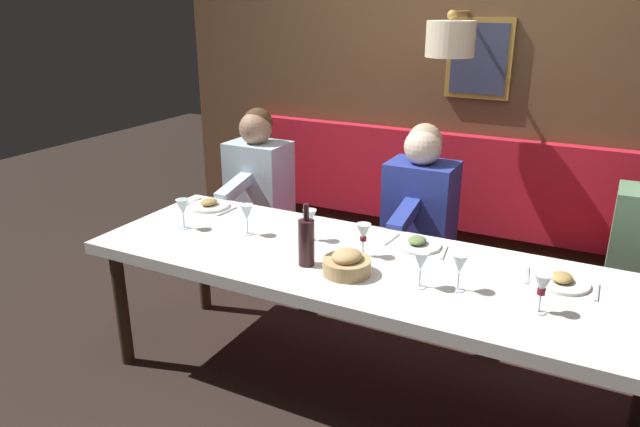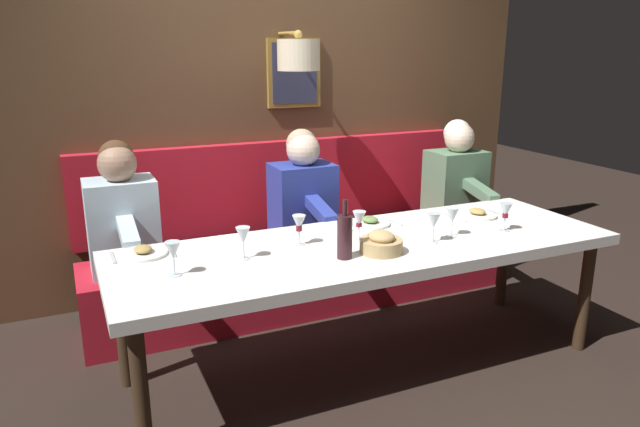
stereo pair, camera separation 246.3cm
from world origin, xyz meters
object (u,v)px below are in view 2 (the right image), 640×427
object	(u,v)px
wine_glass_1	(243,236)
wine_glass_3	(506,211)
diner_nearest	(456,177)
wine_glass_6	(173,252)
diner_near	(303,193)
wine_glass_4	(434,222)
diner_middle	(122,212)
wine_glass_5	(452,216)
wine_glass_2	(299,224)
bread_bowl	(381,243)
wine_bottle	(345,236)
wine_glass_0	(359,220)
dining_table	(368,253)

from	to	relation	value
wine_glass_1	wine_glass_3	xyz separation A→B (m)	(-0.17, -1.49, -0.00)
diner_nearest	wine_glass_6	xyz separation A→B (m)	(-0.93, 2.27, 0.04)
diner_near	wine_glass_4	size ratio (longest dim) A/B	4.82
diner_nearest	diner_middle	bearing A→B (deg)	90.00
diner_nearest	wine_glass_4	bearing A→B (deg)	138.39
wine_glass_5	wine_glass_3	bearing A→B (deg)	-97.05
wine_glass_2	wine_glass_3	xyz separation A→B (m)	(-0.25, -1.16, 0.00)
diner_nearest	bread_bowl	distance (m)	1.62
diner_nearest	diner_near	size ratio (longest dim) A/B	1.00
wine_bottle	diner_middle	bearing A→B (deg)	42.16
wine_glass_3	wine_bottle	xyz separation A→B (m)	(-0.03, 1.03, 0.00)
wine_glass_2	wine_glass_3	distance (m)	1.19
diner_nearest	wine_glass_3	world-z (taller)	diner_nearest
diner_nearest	bread_bowl	world-z (taller)	diner_nearest
wine_glass_2	wine_glass_5	bearing A→B (deg)	-104.00
wine_glass_3	bread_bowl	xyz separation A→B (m)	(-0.03, 0.82, -0.07)
wine_glass_6	wine_glass_0	bearing A→B (deg)	-84.02
wine_glass_0	wine_bottle	xyz separation A→B (m)	(-0.21, 0.19, 0.00)
diner_nearest	wine_glass_1	distance (m)	2.09
diner_nearest	dining_table	bearing A→B (deg)	125.77
diner_near	wine_glass_3	bearing A→B (deg)	-140.95
wine_glass_6	diner_nearest	bearing A→B (deg)	-67.58
wine_glass_1	wine_glass_5	distance (m)	1.16
wine_glass_4	wine_glass_3	bearing A→B (deg)	-89.40
diner_nearest	wine_glass_5	bearing A→B (deg)	142.33
bread_bowl	diner_near	bearing A→B (deg)	-0.06
wine_glass_3	wine_glass_0	bearing A→B (deg)	77.45
dining_table	wine_glass_5	size ratio (longest dim) A/B	16.64
diner_middle	wine_glass_1	bearing A→B (deg)	-150.34
wine_glass_2	wine_bottle	xyz separation A→B (m)	(-0.28, -0.13, 0.00)
wine_glass_0	wine_glass_6	world-z (taller)	same
diner_near	wine_glass_5	distance (m)	1.09
wine_glass_0	wine_glass_5	xyz separation A→B (m)	(-0.15, -0.50, 0.00)
wine_glass_5	bread_bowl	distance (m)	0.50
diner_nearest	wine_bottle	size ratio (longest dim) A/B	2.64
wine_glass_6	bread_bowl	size ratio (longest dim) A/B	0.75
wine_glass_1	diner_near	bearing A→B (deg)	-38.22
wine_glass_6	wine_glass_4	bearing A→B (deg)	-93.62
diner_middle	wine_glass_4	xyz separation A→B (m)	(-1.02, -1.49, 0.04)
wine_glass_3	wine_glass_4	distance (m)	0.49
diner_near	wine_glass_5	world-z (taller)	diner_near
wine_glass_6	bread_bowl	distance (m)	1.03
diner_near	wine_glass_0	xyz separation A→B (m)	(-0.83, 0.01, 0.04)
diner_middle	wine_glass_6	distance (m)	0.94
wine_glass_0	wine_glass_4	bearing A→B (deg)	-118.84
wine_glass_4	wine_glass_5	size ratio (longest dim) A/B	1.00
wine_glass_3	bread_bowl	bearing A→B (deg)	92.07
diner_nearest	wine_glass_1	size ratio (longest dim) A/B	4.82
wine_glass_4	wine_glass_1	bearing A→B (deg)	80.35
wine_glass_5	wine_glass_6	xyz separation A→B (m)	(0.04, 1.51, 0.00)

